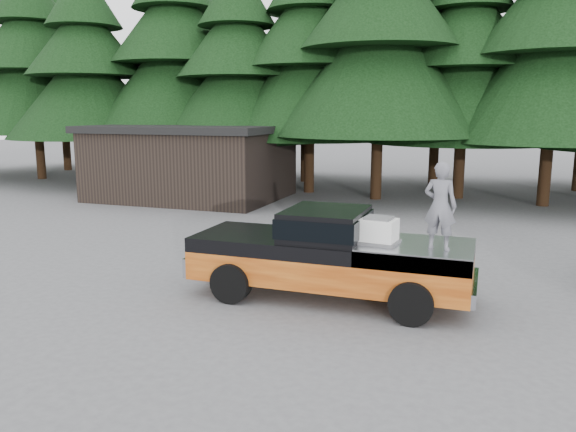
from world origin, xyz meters
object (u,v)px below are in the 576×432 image
(man_on_bed, at_px, (440,206))
(pickup_truck, at_px, (329,268))
(utility_building, at_px, (192,161))
(air_compressor, at_px, (379,232))

(man_on_bed, bearing_deg, pickup_truck, 0.44)
(utility_building, bearing_deg, air_compressor, -47.38)
(air_compressor, distance_m, man_on_bed, 1.32)
(air_compressor, relative_size, man_on_bed, 0.41)
(pickup_truck, relative_size, utility_building, 0.71)
(pickup_truck, height_order, air_compressor, air_compressor)
(pickup_truck, distance_m, air_compressor, 1.41)
(pickup_truck, height_order, utility_building, utility_building)
(pickup_truck, bearing_deg, man_on_bed, -8.12)
(air_compressor, relative_size, utility_building, 0.08)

